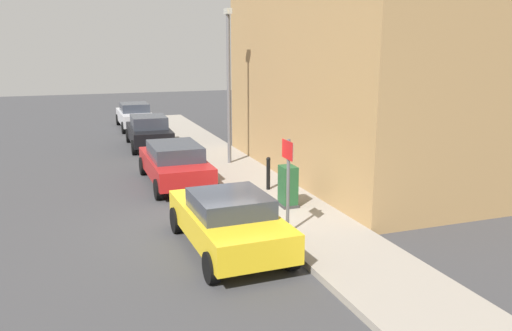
{
  "coord_description": "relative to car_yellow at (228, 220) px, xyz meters",
  "views": [
    {
      "loc": [
        -3.49,
        -12.28,
        4.56
      ],
      "look_at": [
        1.38,
        1.27,
        1.2
      ],
      "focal_mm": 36.17,
      "sensor_mm": 36.0,
      "label": 1
    }
  ],
  "objects": [
    {
      "name": "utility_cabinet",
      "position": [
        2.38,
        2.14,
        -0.03
      ],
      "size": [
        0.46,
        0.61,
        1.15
      ],
      "color": "#1E4C28",
      "rests_on": "sidewalk"
    },
    {
      "name": "sidewalk",
      "position": [
        2.37,
        7.65,
        -0.64
      ],
      "size": [
        2.32,
        30.0,
        0.15
      ],
      "primitive_type": "cube",
      "color": "gray",
      "rests_on": "ground"
    },
    {
      "name": "lamppost",
      "position": [
        2.45,
        8.0,
        2.59
      ],
      "size": [
        0.2,
        0.44,
        5.72
      ],
      "color": "#59595B",
      "rests_on": "sidewalk"
    },
    {
      "name": "car_silver",
      "position": [
        0.16,
        18.75,
        0.02
      ],
      "size": [
        1.78,
        4.32,
        1.42
      ],
      "rotation": [
        0.0,
        0.0,
        1.57
      ],
      "color": "#B7B7BC",
      "rests_on": "ground"
    },
    {
      "name": "bollard_near_cabinet",
      "position": [
        2.48,
        3.93,
        -0.01
      ],
      "size": [
        0.14,
        0.14,
        1.04
      ],
      "color": "black",
      "rests_on": "sidewalk"
    },
    {
      "name": "car_yellow",
      "position": [
        0.0,
        0.0,
        0.0
      ],
      "size": [
        2.03,
        4.18,
        1.36
      ],
      "rotation": [
        0.0,
        0.0,
        1.6
      ],
      "color": "gold",
      "rests_on": "ground"
    },
    {
      "name": "street_sign",
      "position": [
        1.51,
        0.15,
        0.95
      ],
      "size": [
        0.08,
        0.6,
        2.3
      ],
      "color": "#59595B",
      "rests_on": "sidewalk"
    },
    {
      "name": "corner_building",
      "position": [
        7.23,
        5.42,
        4.18
      ],
      "size": [
        7.49,
        11.54,
        9.79
      ],
      "color": "#9E7A4C",
      "rests_on": "ground"
    },
    {
      "name": "car_black",
      "position": [
        0.1,
        12.9,
        0.04
      ],
      "size": [
        1.94,
        4.21,
        1.46
      ],
      "rotation": [
        0.0,
        0.0,
        1.54
      ],
      "color": "black",
      "rests_on": "ground"
    },
    {
      "name": "ground",
      "position": [
        0.34,
        1.65,
        -0.71
      ],
      "size": [
        80.0,
        80.0,
        0.0
      ],
      "primitive_type": "plane",
      "color": "#38383A"
    },
    {
      "name": "car_red",
      "position": [
        -0.04,
        6.11,
        0.03
      ],
      "size": [
        1.9,
        4.4,
        1.39
      ],
      "rotation": [
        0.0,
        0.0,
        1.57
      ],
      "color": "maroon",
      "rests_on": "ground"
    }
  ]
}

